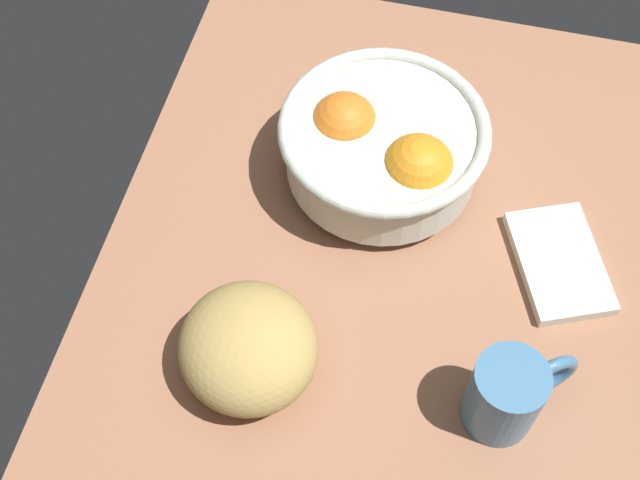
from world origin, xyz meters
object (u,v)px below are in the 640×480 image
Objects in this scene: napkin_folded at (559,263)px; mug at (508,394)px; bread_loaf at (248,348)px; fruit_bowl at (383,145)px.

mug is at bearing 167.50° from napkin_folded.
mug is at bearing -87.45° from bread_loaf.
napkin_folded is at bearing -56.72° from bread_loaf.
napkin_folded is 1.33× the size of mug.
bread_loaf is 1.04× the size of napkin_folded.
fruit_bowl is at bearing 71.16° from napkin_folded.
mug is (-25.31, -17.26, -1.07)cm from fruit_bowl.
fruit_bowl reaches higher than bread_loaf.
mug reaches higher than napkin_folded.
bread_loaf is 1.38× the size of mug.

